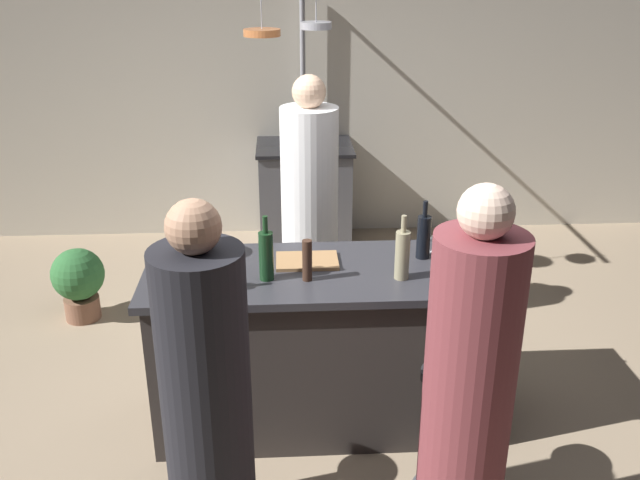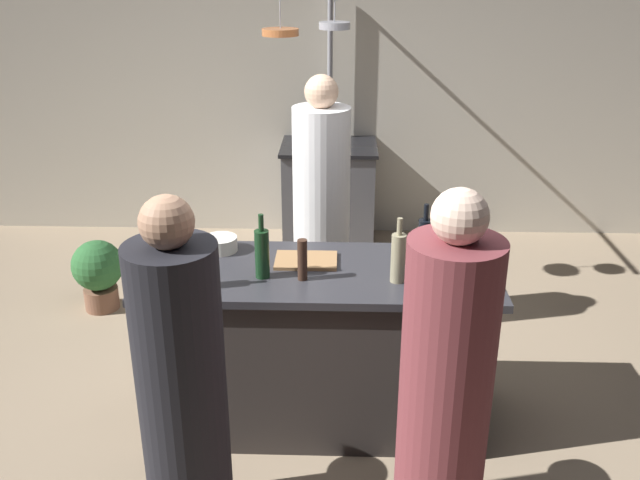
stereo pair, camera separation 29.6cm
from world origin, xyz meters
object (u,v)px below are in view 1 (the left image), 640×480
Objects in this scene: wine_glass_near_right_guest at (437,235)px; stove_range at (305,195)px; potted_plant at (79,280)px; cutting_board at (307,261)px; pepper_mill at (307,260)px; wine_bottle_rose at (461,265)px; wine_bottle_amber at (187,269)px; mixing_bowl_ceramic at (218,248)px; wine_glass_by_chef at (482,263)px; guest_left at (208,414)px; wine_bottle_red at (266,255)px; mixing_bowl_wooden at (459,256)px; bar_stool_right at (446,428)px; chef at (310,219)px; guest_right at (467,402)px; wine_bottle_white at (402,254)px; bar_stool_left at (206,437)px; wine_bottle_dark at (424,236)px.

stove_range is at bearing 105.19° from wine_glass_near_right_guest.
cutting_board is (1.54, -1.11, 0.61)m from potted_plant.
pepper_mill is 0.74m from wine_bottle_rose.
wine_bottle_amber is 1.81× the size of mixing_bowl_ceramic.
cutting_board is at bearing -173.57° from wine_glass_near_right_guest.
guest_left is at bearing -148.39° from wine_glass_by_chef.
stove_range is at bearing 83.81° from wine_bottle_red.
cutting_board is 1.59× the size of mixing_bowl_wooden.
cutting_board reaches higher than potted_plant.
mixing_bowl_ceramic is (-0.26, 0.31, -0.09)m from wine_bottle_red.
potted_plant is (-2.14, 1.82, -0.08)m from bar_stool_right.
wine_bottle_red is at bearing -163.83° from wine_glass_near_right_guest.
wine_bottle_red is 0.39m from wine_bottle_amber.
chef is at bearing -90.74° from stove_range.
wine_bottle_amber is at bearing -167.92° from mixing_bowl_wooden.
guest_right reaches higher than bar_stool_right.
wine_glass_near_right_guest is at bearing 50.91° from wine_bottle_white.
chef is 1.39m from wine_bottle_amber.
guest_right reaches higher than pepper_mill.
wine_glass_by_chef is (0.78, -1.17, 0.21)m from chef.
guest_right is (0.51, -3.42, 0.33)m from stove_range.
pepper_mill reaches higher than cutting_board.
wine_bottle_red is 1.83× the size of mixing_bowl_ceramic.
stove_range is 3.12m from bar_stool_right.
mixing_bowl_wooden is (0.18, 0.68, 0.55)m from bar_stool_right.
wine_bottle_rose is 0.92× the size of wine_bottle_amber.
chef is 11.74× the size of wine_glass_by_chef.
stove_range is at bearing 76.56° from wine_bottle_amber.
bar_stool_left is at bearing -162.08° from wine_bottle_rose.
pepper_mill is (-0.06, -1.10, 0.21)m from chef.
wine_bottle_red is 1.00× the size of wine_bottle_white.
wine_bottle_white is at bearing 98.34° from guest_right.
wine_glass_near_right_guest is at bearing 83.74° from bar_stool_right.
wine_bottle_white reaches higher than wine_bottle_dark.
chef is 1.43m from wine_glass_by_chef.
stove_range is 2.04m from potted_plant.
wine_bottle_dark is 0.21m from mixing_bowl_wooden.
bar_stool_left is at bearing 162.08° from guest_right.
wine_bottle_rose is at bearing 32.67° from guest_left.
cutting_board is at bearing 41.52° from wine_bottle_red.
wine_bottle_red is 2.26× the size of wine_glass_by_chef.
chef reaches higher than stove_range.
wine_bottle_dark is 1.55× the size of mixing_bowl_wooden.
guest_right is 5.51× the size of wine_bottle_rose.
cutting_board is 2.19× the size of wine_glass_near_right_guest.
cutting_board is (-0.05, -0.90, 0.11)m from chef.
wine_glass_by_chef is at bearing 19.56° from wine_bottle_rose.
wine_bottle_dark is (0.15, 0.24, -0.01)m from wine_bottle_white.
wine_bottle_amber reaches higher than cutting_board.
guest_right is at bearing -108.08° from wine_glass_by_chef.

